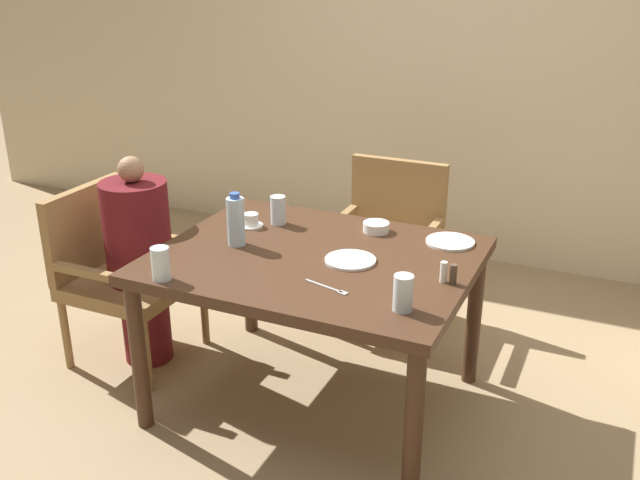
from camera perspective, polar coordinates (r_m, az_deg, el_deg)
The scene contains 17 objects.
ground_plane at distance 3.42m, azimuth -0.38°, elevation -12.73°, with size 16.00×16.00×0.00m, color #9E8460.
wall_back at distance 4.75m, azimuth 10.24°, elevation 15.05°, with size 8.00×0.06×2.80m.
dining_table at distance 3.09m, azimuth -0.41°, elevation -2.65°, with size 1.34×1.07×0.74m.
chair_left_side at distance 3.71m, azimuth -15.84°, elevation -2.07°, with size 0.56×0.56×0.88m.
diner_in_left_chair at distance 3.60m, azimuth -14.20°, elevation -1.53°, with size 0.32×0.32×1.07m.
chair_far_side at distance 3.97m, azimuth 5.38°, elevation 0.30°, with size 0.56×0.56×0.88m.
plate_main_left at distance 3.23m, azimuth 10.37°, elevation -0.13°, with size 0.22×0.22×0.01m.
plate_main_right at distance 2.99m, azimuth 2.46°, elevation -1.60°, with size 0.22×0.22×0.01m.
teacup_with_saucer at distance 3.38m, azimuth -5.54°, elevation 1.53°, with size 0.11×0.11×0.06m.
bowl_small at distance 3.31m, azimuth 4.51°, elevation 1.04°, with size 0.12×0.12×0.05m.
water_bottle at distance 3.15m, azimuth -6.75°, elevation 1.54°, with size 0.08×0.08×0.24m.
glass_tall_near at distance 2.58m, azimuth 6.67°, elevation -4.23°, with size 0.07×0.07×0.14m.
glass_tall_mid at distance 2.87m, azimuth -12.63°, elevation -1.87°, with size 0.07×0.07×0.14m.
glass_tall_far at distance 3.39m, azimuth -3.37°, elevation 2.40°, with size 0.07×0.07×0.14m.
salt_shaker at distance 2.83m, azimuth 9.86°, elevation -2.54°, with size 0.03×0.03×0.09m.
pepper_shaker at distance 2.83m, azimuth 10.62°, elevation -2.71°, with size 0.03×0.03×0.08m.
fork_beside_plate at distance 2.75m, azimuth 0.83°, elevation -3.90°, with size 0.20×0.07×0.00m.
Camera 1 is at (1.18, -2.55, 1.94)m, focal length 40.00 mm.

